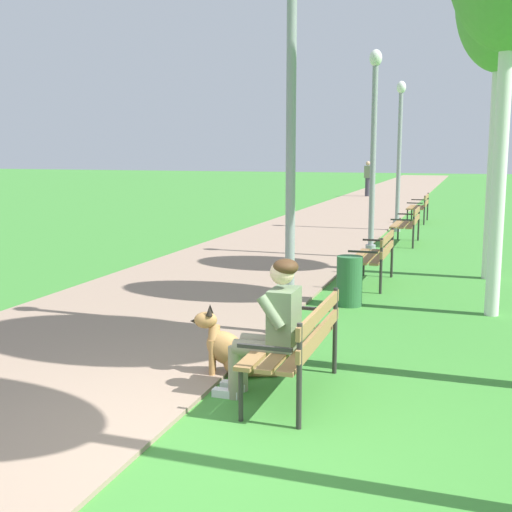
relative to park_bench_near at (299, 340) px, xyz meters
name	(u,v)px	position (x,y,z in m)	size (l,w,h in m)	color
ground_plane	(187,457)	(-0.45, -1.41, -0.51)	(120.00, 120.00, 0.00)	#3D8433
paved_path	(373,201)	(-2.65, 22.59, -0.49)	(3.73, 60.00, 0.04)	gray
park_bench_near	(299,340)	(0.00, 0.00, 0.00)	(0.55, 1.50, 0.85)	olive
park_bench_mid	(376,253)	(-0.07, 5.19, 0.00)	(0.55, 1.50, 0.85)	olive
park_bench_far	(408,222)	(-0.03, 10.13, 0.00)	(0.55, 1.50, 0.85)	olive
park_bench_furthest	(420,205)	(-0.15, 15.00, 0.00)	(0.55, 1.50, 0.85)	olive
person_seated_on_near_bench	(272,323)	(-0.21, -0.14, 0.17)	(0.74, 0.49, 1.25)	gray
dog_shepherd	(231,351)	(-0.74, 0.27, -0.25)	(0.81, 0.41, 0.71)	#B27F47
lamp_post_near	(291,142)	(-0.58, 1.79, 1.73)	(0.24, 0.24, 4.34)	gray
lamp_post_mid	(373,153)	(-0.52, 7.62, 1.58)	(0.24, 0.24, 4.04)	gray
lamp_post_far	(399,155)	(-0.55, 12.47, 1.52)	(0.24, 0.24, 3.92)	gray
birch_tree_fourth	(503,1)	(1.68, 6.28, 3.98)	(1.49, 1.62, 5.76)	silver
litter_bin	(349,281)	(-0.20, 3.57, -0.16)	(0.36, 0.36, 0.70)	#2D6638
pedestrian_distant	(368,179)	(-3.34, 25.41, 0.33)	(0.32, 0.22, 1.65)	#383842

